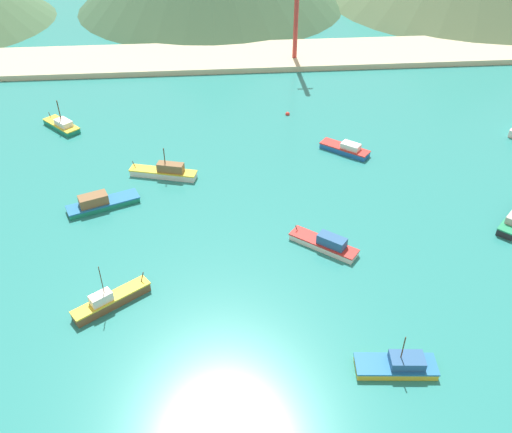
% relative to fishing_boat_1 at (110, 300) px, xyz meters
% --- Properties ---
extents(ground, '(260.00, 280.00, 0.50)m').
position_rel_fishing_boat_1_xyz_m(ground, '(15.19, 13.05, -1.09)').
color(ground, teal).
extents(fishing_boat_1, '(9.05, 7.15, 6.44)m').
position_rel_fishing_boat_1_xyz_m(fishing_boat_1, '(0.00, 0.00, 0.00)').
color(fishing_boat_1, brown).
rests_on(fishing_boat_1, ground).
extents(fishing_boat_2, '(8.95, 7.87, 2.30)m').
position_rel_fishing_boat_1_xyz_m(fishing_boat_2, '(27.45, 8.29, -0.02)').
color(fishing_boat_2, silver).
rests_on(fishing_boat_2, ground).
extents(fishing_boat_3, '(10.84, 6.56, 2.38)m').
position_rel_fishing_boat_1_xyz_m(fishing_boat_3, '(-4.02, 20.44, -0.00)').
color(fishing_boat_3, '#198466').
rests_on(fishing_boat_3, ground).
extents(fishing_boat_4, '(7.64, 7.94, 5.69)m').
position_rel_fishing_boat_1_xyz_m(fishing_boat_4, '(-14.56, 46.19, -0.09)').
color(fishing_boat_4, '#198466').
rests_on(fishing_boat_4, ground).
extents(fishing_boat_7, '(8.77, 3.67, 5.11)m').
position_rel_fishing_boat_1_xyz_m(fishing_boat_7, '(31.35, -12.03, -0.10)').
color(fishing_boat_7, gold).
rests_on(fishing_boat_7, ground).
extents(fishing_boat_9, '(11.02, 4.91, 5.21)m').
position_rel_fishing_boat_1_xyz_m(fishing_boat_9, '(5.15, 28.13, 0.07)').
color(fishing_boat_9, silver).
rests_on(fishing_boat_9, ground).
extents(fishing_boat_10, '(8.24, 7.39, 1.99)m').
position_rel_fishing_boat_1_xyz_m(fishing_boat_10, '(35.63, 33.26, -0.12)').
color(fishing_boat_10, '#1E5BA8').
rests_on(fishing_boat_10, ground).
extents(buoy_0, '(0.85, 0.85, 0.85)m').
position_rel_fishing_boat_1_xyz_m(buoy_0, '(27.57, 48.41, -0.69)').
color(buoy_0, red).
rests_on(buoy_0, ground).
extents(beach_strip, '(247.00, 17.82, 1.20)m').
position_rel_fishing_boat_1_xyz_m(beach_strip, '(15.19, 78.40, -0.24)').
color(beach_strip, '#C6B793').
rests_on(beach_strip, ground).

